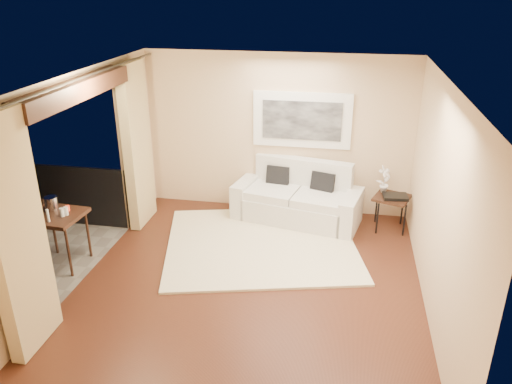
% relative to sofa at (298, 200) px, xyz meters
% --- Properties ---
extents(floor, '(5.00, 5.00, 0.00)m').
position_rel_sofa_xyz_m(floor, '(-0.43, -2.09, -0.35)').
color(floor, '#4D2516').
rests_on(floor, ground).
extents(room_shell, '(5.00, 6.40, 5.00)m').
position_rel_sofa_xyz_m(room_shell, '(-2.56, -2.09, 2.17)').
color(room_shell, white).
rests_on(room_shell, ground).
extents(balcony, '(1.81, 2.60, 1.17)m').
position_rel_sofa_xyz_m(balcony, '(-3.73, -2.09, -0.17)').
color(balcony, '#605B56').
rests_on(balcony, ground).
extents(curtains, '(0.16, 4.80, 2.64)m').
position_rel_sofa_xyz_m(curtains, '(-2.54, -2.09, 0.99)').
color(curtains, '#D5BC83').
rests_on(curtains, ground).
extents(artwork, '(1.62, 0.07, 0.92)m').
position_rel_sofa_xyz_m(artwork, '(-0.02, 0.37, 1.27)').
color(artwork, white).
rests_on(artwork, room_shell).
extents(rug, '(3.35, 3.09, 0.04)m').
position_rel_sofa_xyz_m(rug, '(-0.45, -1.01, -0.33)').
color(rug, '#F1E6C2').
rests_on(rug, floor).
extents(sofa, '(2.20, 1.29, 0.99)m').
position_rel_sofa_xyz_m(sofa, '(0.00, 0.00, 0.00)').
color(sofa, silver).
rests_on(sofa, floor).
extents(side_table, '(0.66, 0.66, 0.57)m').
position_rel_sofa_xyz_m(side_table, '(1.50, -0.09, 0.16)').
color(side_table, '#321A10').
rests_on(side_table, floor).
extents(tray, '(0.40, 0.31, 0.05)m').
position_rel_sofa_xyz_m(tray, '(1.55, -0.14, 0.24)').
color(tray, black).
rests_on(tray, side_table).
extents(orchid, '(0.28, 0.28, 0.45)m').
position_rel_sofa_xyz_m(orchid, '(1.37, 0.06, 0.44)').
color(orchid, white).
rests_on(orchid, side_table).
extents(bistro_table, '(0.71, 0.71, 0.78)m').
position_rel_sofa_xyz_m(bistro_table, '(-3.13, -2.06, 0.35)').
color(bistro_table, '#321A10').
rests_on(bistro_table, balcony).
extents(balcony_chair_far, '(0.46, 0.47, 1.01)m').
position_rel_sofa_xyz_m(balcony_chair_far, '(-4.11, -1.35, 0.24)').
color(balcony_chair_far, '#321A10').
rests_on(balcony_chair_far, balcony).
extents(ice_bucket, '(0.18, 0.18, 0.20)m').
position_rel_sofa_xyz_m(ice_bucket, '(-3.25, -1.94, 0.53)').
color(ice_bucket, silver).
rests_on(ice_bucket, bistro_table).
extents(candle, '(0.06, 0.06, 0.07)m').
position_rel_sofa_xyz_m(candle, '(-3.03, -1.92, 0.47)').
color(candle, red).
rests_on(candle, bistro_table).
extents(vase, '(0.04, 0.04, 0.18)m').
position_rel_sofa_xyz_m(vase, '(-3.10, -2.28, 0.52)').
color(vase, white).
rests_on(vase, bistro_table).
extents(glass_a, '(0.06, 0.06, 0.12)m').
position_rel_sofa_xyz_m(glass_a, '(-3.01, -2.10, 0.49)').
color(glass_a, white).
rests_on(glass_a, bistro_table).
extents(glass_b, '(0.06, 0.06, 0.12)m').
position_rel_sofa_xyz_m(glass_b, '(-2.98, -2.05, 0.49)').
color(glass_b, white).
rests_on(glass_b, bistro_table).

